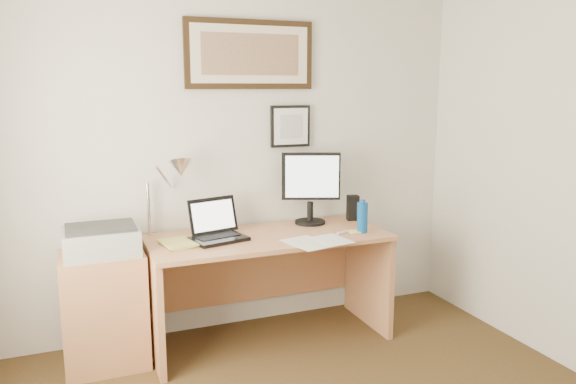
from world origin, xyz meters
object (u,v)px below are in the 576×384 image
book (164,246)px  desk (264,265)px  laptop (217,230)px  side_cabinet (105,310)px  lcd_monitor (311,184)px  water_bottle (362,218)px  printer (101,240)px

book → desk: (0.70, 0.11, -0.24)m
book → laptop: 0.37m
book → side_cabinet: bearing=168.4°
lcd_monitor → book: bearing=-169.0°
water_bottle → book: size_ratio=0.81×
book → desk: book is taller
side_cabinet → book: (0.37, -0.08, 0.39)m
water_bottle → printer: bearing=173.5°
side_cabinet → water_bottle: water_bottle is taller
side_cabinet → water_bottle: size_ratio=3.53×
water_bottle → printer: water_bottle is taller
laptop → side_cabinet: bearing=178.9°
side_cabinet → laptop: laptop is taller
desk → book: bearing=-171.0°
lcd_monitor → water_bottle: bearing=-57.7°
side_cabinet → desk: bearing=1.9°
desk → lcd_monitor: 0.67m
laptop → printer: 0.72m
side_cabinet → book: 0.55m
desk → laptop: laptop is taller
printer → desk: bearing=3.3°
book → lcd_monitor: 1.15m
book → printer: size_ratio=0.58×
side_cabinet → desk: desk is taller
desk → printer: 1.11m
water_bottle → desk: bearing=157.7°
water_bottle → printer: 1.70m
laptop → printer: size_ratio=0.88×
desk → printer: printer is taller
water_bottle → desk: (-0.62, 0.26, -0.34)m
desk → lcd_monitor: (0.40, 0.10, 0.53)m
side_cabinet → laptop: (0.73, -0.01, 0.44)m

